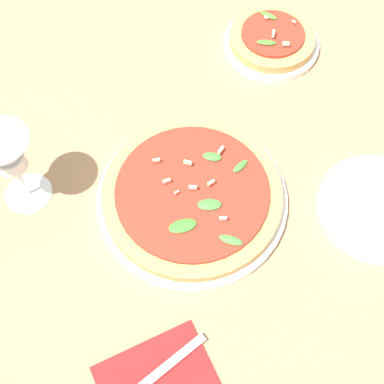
{
  "coord_description": "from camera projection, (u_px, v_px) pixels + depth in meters",
  "views": [
    {
      "loc": [
        0.2,
        0.32,
        0.77
      ],
      "look_at": [
        -0.03,
        -0.01,
        0.03
      ],
      "focal_mm": 50.0,
      "sensor_mm": 36.0,
      "label": 1
    }
  ],
  "objects": [
    {
      "name": "ground_plane",
      "position": [
        179.0,
        215.0,
        0.86
      ],
      "size": [
        6.0,
        6.0,
        0.0
      ],
      "primitive_type": "plane",
      "color": "#9E7A56"
    },
    {
      "name": "pizza_arugula_main",
      "position": [
        192.0,
        196.0,
        0.86
      ],
      "size": [
        0.31,
        0.31,
        0.05
      ],
      "color": "white",
      "rests_on": "ground_plane"
    },
    {
      "name": "pizza_personal_side",
      "position": [
        272.0,
        40.0,
        1.02
      ],
      "size": [
        0.18,
        0.18,
        0.05
      ],
      "color": "white",
      "rests_on": "ground_plane"
    },
    {
      "name": "wine_glass",
      "position": [
        8.0,
        156.0,
        0.78
      ],
      "size": [
        0.09,
        0.09,
        0.16
      ],
      "color": "white",
      "rests_on": "ground_plane"
    },
    {
      "name": "napkin",
      "position": [
        155.0,
        377.0,
        0.74
      ],
      "size": [
        0.17,
        0.13,
        0.01
      ],
      "rotation": [
        0.0,
        0.0,
        -0.17
      ],
      "color": "#B21E1E",
      "rests_on": "ground_plane"
    },
    {
      "name": "fork",
      "position": [
        151.0,
        379.0,
        0.73
      ],
      "size": [
        0.19,
        0.03,
        0.0
      ],
      "rotation": [
        0.0,
        0.0,
        0.06
      ],
      "color": "silver",
      "rests_on": "ground_plane"
    },
    {
      "name": "side_plate_white",
      "position": [
        379.0,
        207.0,
        0.86
      ],
      "size": [
        0.2,
        0.2,
        0.02
      ],
      "color": "white",
      "rests_on": "ground_plane"
    }
  ]
}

